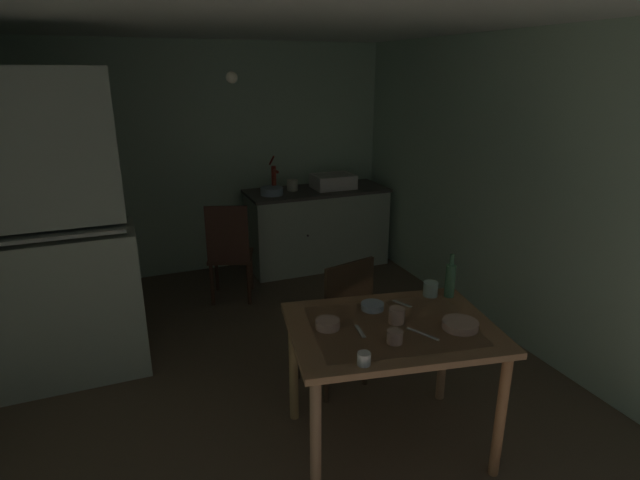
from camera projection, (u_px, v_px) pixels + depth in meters
ground_plane at (273, 368)px, 3.76m from camera, size 5.36×5.36×0.00m
wall_back at (208, 160)px, 5.34m from camera, size 3.96×0.10×2.39m
wall_right at (504, 188)px, 4.08m from camera, size 0.10×4.46×2.39m
ceiling_slab at (261, 9)px, 2.98m from camera, size 3.96×4.46×0.10m
hutch_cabinet at (50, 244)px, 3.38m from camera, size 1.07×0.54×2.12m
counter_cabinet at (317, 227)px, 5.64m from camera, size 1.53×0.64×0.86m
sink_basin at (333, 181)px, 5.55m from camera, size 0.44×0.34×0.15m
hand_pump at (274, 177)px, 5.32m from camera, size 0.05×0.27×0.39m
mixing_bowl_counter at (272, 191)px, 5.26m from camera, size 0.24×0.24×0.08m
stoneware_crock at (292, 185)px, 5.44m from camera, size 0.12×0.12×0.12m
dining_table at (391, 342)px, 2.78m from camera, size 1.24×1.00×0.78m
chair_far_side at (338, 322)px, 3.39m from camera, size 0.48×0.48×0.96m
chair_by_counter at (230, 251)px, 4.71m from camera, size 0.51×0.51×0.96m
serving_bowl_wide at (372, 306)px, 2.94m from camera, size 0.13×0.13×0.04m
soup_bowl_small at (460, 325)px, 2.72m from camera, size 0.19×0.19×0.04m
sauce_dish at (328, 324)px, 2.72m from camera, size 0.13×0.13×0.05m
teacup_mint at (397, 316)px, 2.77m from camera, size 0.09×0.09×0.08m
mug_dark at (431, 289)px, 3.10m from camera, size 0.09×0.09×0.09m
mug_tall at (395, 337)px, 2.57m from camera, size 0.08×0.08×0.07m
teacup_cream at (364, 359)px, 2.38m from camera, size 0.06×0.06×0.06m
glass_bottle at (450, 280)px, 3.07m from camera, size 0.06×0.06×0.27m
table_knife at (423, 334)px, 2.66m from camera, size 0.10×0.18×0.00m
teaspoon_near_bowl at (402, 304)px, 3.00m from camera, size 0.07×0.13×0.00m
teaspoon_by_cup at (360, 331)px, 2.69m from camera, size 0.04×0.14×0.00m
pendant_bulb at (232, 77)px, 3.39m from camera, size 0.08×0.08×0.08m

